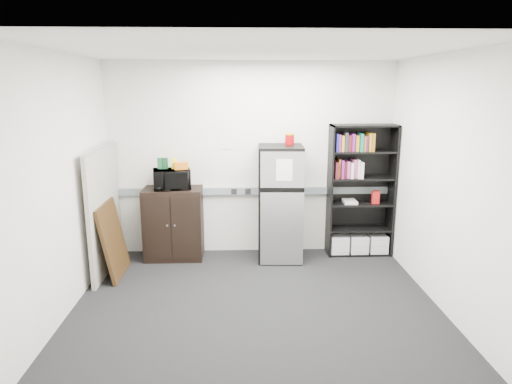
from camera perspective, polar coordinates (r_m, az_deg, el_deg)
floor at (r=5.18m, az=-0.00°, el=-13.99°), size 4.00×4.00×0.00m
wall_back at (r=6.44m, az=-0.59°, el=4.10°), size 4.00×0.02×2.70m
wall_right at (r=5.19m, az=22.63°, el=0.87°), size 0.02×3.50×2.70m
wall_left at (r=5.06m, az=-23.27°, el=0.51°), size 0.02×3.50×2.70m
ceiling at (r=4.62m, az=-0.00°, el=17.32°), size 4.00×3.50×0.02m
electrical_raceway at (r=6.50m, az=-0.57°, el=0.13°), size 3.92×0.05×0.10m
wall_note at (r=6.41m, az=-3.74°, el=5.83°), size 0.14×0.00×0.10m
bookshelf at (r=6.57m, az=12.93°, el=0.05°), size 0.90×0.34×1.85m
cubicle_partition at (r=6.14m, az=-18.41°, el=-2.17°), size 0.06×1.30×1.62m
cabinet at (r=6.45m, az=-10.24°, el=-3.88°), size 0.80×0.53×0.99m
microwave at (r=6.28m, az=-10.50°, el=1.60°), size 0.54×0.42×0.27m
snack_box_a at (r=6.30m, az=-11.87°, el=3.52°), size 0.08×0.06×0.15m
snack_box_b at (r=6.29m, az=-11.29°, el=3.53°), size 0.08×0.07×0.15m
snack_box_c at (r=6.28m, az=-10.22°, el=3.51°), size 0.08×0.06×0.14m
snack_bag at (r=6.22m, az=-9.33°, el=3.26°), size 0.20×0.13×0.10m
refrigerator at (r=6.26m, az=3.03°, el=-1.43°), size 0.62×0.65×1.58m
coffee_can at (r=6.23m, az=4.22°, el=6.73°), size 0.13×0.13×0.17m
framed_poster at (r=6.05m, az=-17.41°, el=-5.67°), size 0.21×0.74×0.94m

